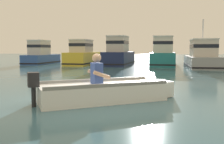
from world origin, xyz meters
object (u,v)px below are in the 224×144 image
rowboat_with_person (105,91)px  moored_boat_navy (119,54)px  moored_boat_yellow (83,55)px  moored_boat_blue (41,55)px  moored_boat_teal (163,55)px  moored_boat_grey (202,57)px

rowboat_with_person → moored_boat_navy: size_ratio=0.69×
moored_boat_yellow → moored_boat_navy: size_ratio=1.04×
moored_boat_blue → moored_boat_navy: (6.97, -0.50, 0.11)m
moored_boat_navy → moored_boat_teal: size_ratio=0.82×
moored_boat_yellow → moored_boat_teal: bearing=4.7°
moored_boat_yellow → moored_boat_blue: bearing=176.6°
moored_boat_yellow → moored_boat_grey: 9.42m
moored_boat_blue → moored_boat_teal: (10.50, 0.31, 0.09)m
rowboat_with_person → moored_boat_yellow: 15.14m
rowboat_with_person → moored_boat_blue: (-8.89, 14.50, 0.51)m
moored_boat_navy → rowboat_with_person: bearing=-82.2°
rowboat_with_person → moored_boat_teal: size_ratio=0.57×
moored_boat_grey → moored_boat_blue: bearing=172.1°
rowboat_with_person → moored_boat_yellow: (-5.01, 14.27, 0.53)m
moored_boat_navy → moored_boat_yellow: bearing=175.0°
moored_boat_yellow → moored_boat_teal: size_ratio=0.85×
rowboat_with_person → moored_boat_teal: bearing=83.8°
moored_boat_yellow → moored_boat_teal: (6.61, 0.54, 0.07)m
rowboat_with_person → moored_boat_teal: moored_boat_teal is taller
moored_boat_blue → moored_boat_yellow: (3.88, -0.23, 0.02)m
moored_boat_blue → moored_boat_grey: moored_boat_grey is taller
moored_boat_grey → rowboat_with_person: bearing=-108.6°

